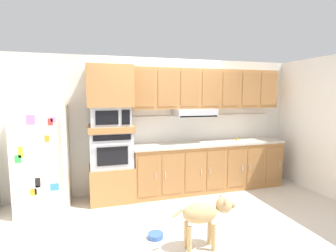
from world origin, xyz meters
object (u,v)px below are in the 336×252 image
object	(u,v)px
microwave	(110,116)
dog	(205,213)
refrigerator	(42,155)
built_in_oven	(111,149)
screwdriver	(238,139)
dog_food_bowl	(156,235)

from	to	relation	value
microwave	dog	world-z (taller)	microwave
refrigerator	built_in_oven	bearing A→B (deg)	3.64
built_in_oven	screwdriver	size ratio (longest dim) A/B	4.16
built_in_oven	screwdriver	xyz separation A→B (m)	(2.50, 0.07, 0.03)
screwdriver	dog	distance (m)	2.50
refrigerator	screwdriver	world-z (taller)	refrigerator
microwave	dog	distance (m)	2.28
built_in_oven	dog_food_bowl	bearing A→B (deg)	-73.46
dog_food_bowl	dog	bearing A→B (deg)	-37.65
microwave	screwdriver	distance (m)	2.56
screwdriver	dog	size ratio (longest dim) A/B	0.21
screwdriver	dog	bearing A→B (deg)	-129.92
microwave	screwdriver	bearing A→B (deg)	1.51
dog_food_bowl	microwave	bearing A→B (deg)	106.53
dog	refrigerator	bearing A→B (deg)	142.24
microwave	screwdriver	size ratio (longest dim) A/B	3.83
refrigerator	built_in_oven	xyz separation A→B (m)	(1.06, 0.07, 0.02)
refrigerator	dog_food_bowl	world-z (taller)	refrigerator
built_in_oven	screwdriver	bearing A→B (deg)	1.51
microwave	screwdriver	world-z (taller)	microwave
built_in_oven	dog	xyz separation A→B (m)	(0.93, -1.81, -0.46)
microwave	dog	bearing A→B (deg)	-62.91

